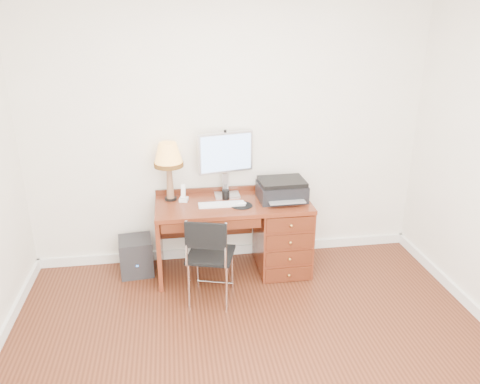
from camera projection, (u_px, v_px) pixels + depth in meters
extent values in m
plane|color=#3E1A0E|center=(259.00, 364.00, 3.52)|extent=(4.00, 4.00, 0.00)
plane|color=white|center=(228.00, 133.00, 4.65)|extent=(4.00, 0.00, 4.00)
cube|color=white|center=(229.00, 250.00, 5.10)|extent=(4.00, 0.03, 0.10)
cube|color=maroon|center=(233.00, 204.00, 4.55)|extent=(1.50, 0.65, 0.04)
cube|color=maroon|center=(282.00, 236.00, 4.75)|extent=(0.50, 0.61, 0.71)
cube|color=maroon|center=(160.00, 244.00, 4.58)|extent=(0.04, 0.61, 0.71)
cube|color=#542110|center=(207.00, 219.00, 4.88)|extent=(0.96, 0.03, 0.39)
cube|color=#542110|center=(212.00, 226.00, 4.26)|extent=(0.91, 0.03, 0.09)
sphere|color=#BF8C3F|center=(290.00, 251.00, 4.44)|extent=(0.03, 0.03, 0.03)
cube|color=silver|center=(227.00, 195.00, 4.71)|extent=(0.28, 0.23, 0.02)
cube|color=silver|center=(226.00, 183.00, 4.72)|extent=(0.06, 0.05, 0.20)
cube|color=silver|center=(226.00, 152.00, 4.58)|extent=(0.56, 0.17, 0.40)
cube|color=#4C8CF2|center=(227.00, 153.00, 4.56)|extent=(0.50, 0.12, 0.36)
cube|color=white|center=(222.00, 204.00, 4.47)|extent=(0.44, 0.13, 0.02)
cylinder|color=black|center=(242.00, 205.00, 4.46)|extent=(0.21, 0.21, 0.01)
ellipsoid|color=white|center=(242.00, 203.00, 4.45)|extent=(0.09, 0.06, 0.04)
cube|color=black|center=(282.00, 191.00, 4.60)|extent=(0.47, 0.37, 0.16)
cube|color=black|center=(282.00, 182.00, 4.56)|extent=(0.44, 0.35, 0.04)
cylinder|color=black|center=(171.00, 199.00, 4.61)|extent=(0.12, 0.12, 0.02)
cone|color=brown|center=(170.00, 181.00, 4.54)|extent=(0.08, 0.08, 0.34)
cone|color=#FFB450|center=(168.00, 154.00, 4.44)|extent=(0.28, 0.28, 0.21)
cylinder|color=#593814|center=(169.00, 164.00, 4.48)|extent=(0.28, 0.28, 0.04)
cube|color=white|center=(184.00, 199.00, 4.57)|extent=(0.10, 0.10, 0.04)
cube|color=white|center=(183.00, 191.00, 4.54)|extent=(0.05, 0.06, 0.14)
cylinder|color=black|center=(226.00, 194.00, 4.61)|extent=(0.08, 0.08, 0.09)
cube|color=black|center=(211.00, 255.00, 4.19)|extent=(0.49, 0.49, 0.02)
cube|color=black|center=(212.00, 236.00, 3.91)|extent=(0.35, 0.12, 0.24)
cylinder|color=silver|center=(192.00, 268.00, 4.40)|extent=(0.02, 0.02, 0.45)
cylinder|color=silver|center=(227.00, 266.00, 4.45)|extent=(0.02, 0.02, 0.45)
cylinder|color=silver|center=(194.00, 288.00, 4.09)|extent=(0.02, 0.02, 0.45)
cylinder|color=silver|center=(232.00, 285.00, 4.13)|extent=(0.02, 0.02, 0.45)
cylinder|color=silver|center=(192.00, 246.00, 3.92)|extent=(0.02, 0.02, 0.40)
cylinder|color=silver|center=(232.00, 243.00, 3.96)|extent=(0.02, 0.02, 0.40)
cube|color=black|center=(136.00, 256.00, 4.70)|extent=(0.35, 0.35, 0.37)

